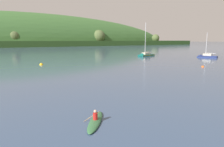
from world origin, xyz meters
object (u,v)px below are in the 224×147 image
Objects in this scene: sailboat_near_mooring at (145,56)px; mooring_buoy_foreground at (41,65)px; canoe_with_paddler at (95,121)px; mooring_buoy_off_fishing_boat at (203,67)px; sailboat_far_left at (206,57)px.

mooring_buoy_foreground is (-36.93, -5.16, -0.21)m from sailboat_near_mooring.
canoe_with_paddler is 35.48m from mooring_buoy_off_fishing_boat.
mooring_buoy_foreground is at bearing 61.03° from sailboat_far_left.
sailboat_near_mooring is 19.67m from sailboat_far_left.
sailboat_near_mooring reaches higher than sailboat_far_left.
mooring_buoy_foreground reaches higher than mooring_buoy_off_fishing_boat.
canoe_with_paddler is (-42.55, -40.97, -0.11)m from sailboat_near_mooring.
sailboat_near_mooring is 37.29m from mooring_buoy_foreground.
mooring_buoy_foreground is 1.30× the size of mooring_buoy_off_fishing_boat.
mooring_buoy_off_fishing_boat is at bearing -39.85° from mooring_buoy_foreground.
mooring_buoy_foreground is at bearing 140.15° from mooring_buoy_off_fishing_boat.
sailboat_near_mooring is 29.63m from mooring_buoy_off_fishing_boat.
sailboat_far_left is 61.27m from canoe_with_paddler.
sailboat_near_mooring is 1.44× the size of sailboat_far_left.
sailboat_far_left is at bearing 120.12° from sailboat_near_mooring.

